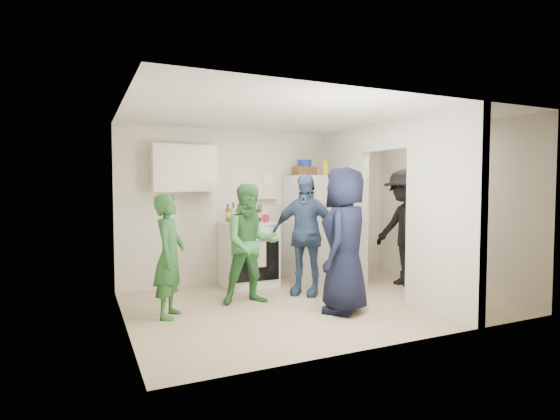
{
  "coord_description": "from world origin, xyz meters",
  "views": [
    {
      "loc": [
        -2.83,
        -5.11,
        1.58
      ],
      "look_at": [
        -0.31,
        0.4,
        1.25
      ],
      "focal_mm": 28.0,
      "sensor_mm": 36.0,
      "label": 1
    }
  ],
  "objects_px": {
    "wicker_basket": "(304,171)",
    "person_green_left": "(169,256)",
    "person_denim": "(305,235)",
    "person_navy": "(345,240)",
    "stove": "(248,254)",
    "person_green_center": "(251,244)",
    "person_nook": "(406,228)",
    "yellow_cup_stack_top": "(325,168)",
    "blue_bowl": "(304,163)",
    "fridge": "(311,228)"
  },
  "relations": [
    {
      "from": "wicker_basket",
      "to": "person_green_left",
      "type": "bearing_deg",
      "value": -153.84
    },
    {
      "from": "wicker_basket",
      "to": "person_denim",
      "type": "bearing_deg",
      "value": -117.19
    },
    {
      "from": "wicker_basket",
      "to": "person_navy",
      "type": "xyz_separation_m",
      "value": [
        -0.43,
        -1.91,
        -0.92
      ]
    },
    {
      "from": "stove",
      "to": "wicker_basket",
      "type": "height_order",
      "value": "wicker_basket"
    },
    {
      "from": "person_green_center",
      "to": "person_navy",
      "type": "bearing_deg",
      "value": -37.59
    },
    {
      "from": "person_green_left",
      "to": "person_nook",
      "type": "bearing_deg",
      "value": -60.68
    },
    {
      "from": "wicker_basket",
      "to": "person_green_left",
      "type": "height_order",
      "value": "wicker_basket"
    },
    {
      "from": "stove",
      "to": "yellow_cup_stack_top",
      "type": "relative_size",
      "value": 4.06
    },
    {
      "from": "yellow_cup_stack_top",
      "to": "person_denim",
      "type": "height_order",
      "value": "yellow_cup_stack_top"
    },
    {
      "from": "wicker_basket",
      "to": "blue_bowl",
      "type": "relative_size",
      "value": 1.46
    },
    {
      "from": "stove",
      "to": "person_green_center",
      "type": "bearing_deg",
      "value": -108.57
    },
    {
      "from": "wicker_basket",
      "to": "person_nook",
      "type": "distance_m",
      "value": 1.89
    },
    {
      "from": "person_navy",
      "to": "person_nook",
      "type": "relative_size",
      "value": 0.98
    },
    {
      "from": "wicker_basket",
      "to": "person_green_left",
      "type": "xyz_separation_m",
      "value": [
        -2.47,
        -1.21,
        -1.09
      ]
    },
    {
      "from": "fridge",
      "to": "wicker_basket",
      "type": "distance_m",
      "value": 0.96
    },
    {
      "from": "yellow_cup_stack_top",
      "to": "person_nook",
      "type": "xyz_separation_m",
      "value": [
        0.94,
        -0.92,
        -0.96
      ]
    },
    {
      "from": "fridge",
      "to": "person_navy",
      "type": "relative_size",
      "value": 0.97
    },
    {
      "from": "person_green_center",
      "to": "yellow_cup_stack_top",
      "type": "bearing_deg",
      "value": 33.73
    },
    {
      "from": "person_navy",
      "to": "person_nook",
      "type": "height_order",
      "value": "person_nook"
    },
    {
      "from": "wicker_basket",
      "to": "fridge",
      "type": "bearing_deg",
      "value": -26.57
    },
    {
      "from": "fridge",
      "to": "person_green_left",
      "type": "bearing_deg",
      "value": -155.65
    },
    {
      "from": "person_nook",
      "to": "person_green_center",
      "type": "bearing_deg",
      "value": -95.51
    },
    {
      "from": "blue_bowl",
      "to": "person_denim",
      "type": "distance_m",
      "value": 1.48
    },
    {
      "from": "person_green_center",
      "to": "wicker_basket",
      "type": "bearing_deg",
      "value": 43.27
    },
    {
      "from": "stove",
      "to": "person_navy",
      "type": "xyz_separation_m",
      "value": [
        0.58,
        -1.89,
        0.4
      ]
    },
    {
      "from": "wicker_basket",
      "to": "person_green_center",
      "type": "relative_size",
      "value": 0.22
    },
    {
      "from": "stove",
      "to": "person_nook",
      "type": "bearing_deg",
      "value": -24.68
    },
    {
      "from": "blue_bowl",
      "to": "person_nook",
      "type": "height_order",
      "value": "blue_bowl"
    },
    {
      "from": "stove",
      "to": "person_denim",
      "type": "height_order",
      "value": "person_denim"
    },
    {
      "from": "wicker_basket",
      "to": "blue_bowl",
      "type": "bearing_deg",
      "value": 0.0
    },
    {
      "from": "fridge",
      "to": "person_green_left",
      "type": "xyz_separation_m",
      "value": [
        -2.57,
        -1.16,
        -0.13
      ]
    },
    {
      "from": "wicker_basket",
      "to": "person_green_center",
      "type": "xyz_separation_m",
      "value": [
        -1.35,
        -1.03,
        -1.03
      ]
    },
    {
      "from": "wicker_basket",
      "to": "person_green_center",
      "type": "distance_m",
      "value": 1.99
    },
    {
      "from": "blue_bowl",
      "to": "person_green_left",
      "type": "relative_size",
      "value": 0.16
    },
    {
      "from": "stove",
      "to": "yellow_cup_stack_top",
      "type": "xyz_separation_m",
      "value": [
        1.33,
        -0.13,
        1.38
      ]
    },
    {
      "from": "yellow_cup_stack_top",
      "to": "person_nook",
      "type": "height_order",
      "value": "yellow_cup_stack_top"
    },
    {
      "from": "person_green_center",
      "to": "person_navy",
      "type": "distance_m",
      "value": 1.27
    },
    {
      "from": "person_navy",
      "to": "person_green_left",
      "type": "bearing_deg",
      "value": -61.2
    },
    {
      "from": "wicker_basket",
      "to": "person_denim",
      "type": "distance_m",
      "value": 1.39
    },
    {
      "from": "fridge",
      "to": "person_green_center",
      "type": "bearing_deg",
      "value": -145.95
    },
    {
      "from": "yellow_cup_stack_top",
      "to": "person_green_left",
      "type": "height_order",
      "value": "yellow_cup_stack_top"
    },
    {
      "from": "stove",
      "to": "blue_bowl",
      "type": "bearing_deg",
      "value": 1.13
    },
    {
      "from": "person_green_center",
      "to": "person_nook",
      "type": "height_order",
      "value": "person_nook"
    },
    {
      "from": "fridge",
      "to": "person_green_center",
      "type": "height_order",
      "value": "fridge"
    },
    {
      "from": "person_green_left",
      "to": "person_navy",
      "type": "distance_m",
      "value": 2.16
    },
    {
      "from": "stove",
      "to": "person_navy",
      "type": "height_order",
      "value": "person_navy"
    },
    {
      "from": "blue_bowl",
      "to": "yellow_cup_stack_top",
      "type": "bearing_deg",
      "value": -25.11
    },
    {
      "from": "stove",
      "to": "wicker_basket",
      "type": "relative_size",
      "value": 2.9
    },
    {
      "from": "person_green_center",
      "to": "person_denim",
      "type": "distance_m",
      "value": 0.9
    },
    {
      "from": "fridge",
      "to": "blue_bowl",
      "type": "xyz_separation_m",
      "value": [
        -0.1,
        0.05,
        1.08
      ]
    }
  ]
}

